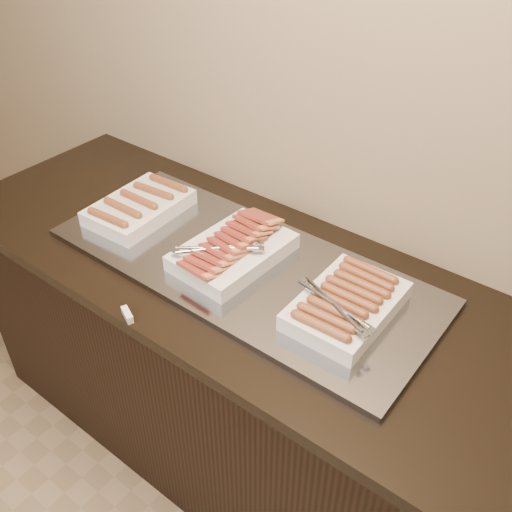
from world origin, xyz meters
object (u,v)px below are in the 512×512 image
at_px(counter, 238,365).
at_px(dish_center, 232,250).
at_px(warming_tray, 241,265).
at_px(dish_right, 346,304).
at_px(dish_left, 140,207).

height_order(counter, dish_center, dish_center).
xyz_separation_m(counter, warming_tray, (0.02, 0.00, 0.46)).
bearing_deg(dish_center, dish_right, 2.85).
relative_size(warming_tray, dish_center, 3.20).
bearing_deg(warming_tray, dish_center, -172.82).
height_order(warming_tray, dish_center, dish_center).
bearing_deg(counter, warming_tray, 0.00).
relative_size(warming_tray, dish_right, 3.58).
bearing_deg(counter, dish_left, 180.00).
xyz_separation_m(warming_tray, dish_center, (-0.03, -0.00, 0.05)).
distance_m(dish_left, dish_right, 0.80).
xyz_separation_m(counter, dish_center, (-0.01, -0.00, 0.50)).
bearing_deg(dish_left, warming_tray, -2.84).
distance_m(counter, warming_tray, 0.46).
bearing_deg(dish_left, dish_right, -3.15).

